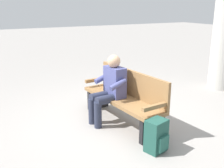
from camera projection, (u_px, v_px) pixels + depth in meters
The scene contains 4 objects.
ground_plane at pixel (121, 122), 4.70m from camera, with size 40.00×40.00×0.00m, color gray.
bench_near at pixel (125, 97), 4.60m from camera, with size 1.83×0.63×0.90m.
person_seated at pixel (109, 87), 4.54m from camera, with size 0.59×0.60×1.18m.
backpack at pixel (157, 136), 3.70m from camera, with size 0.31×0.33×0.47m.
Camera 1 is at (-3.71, 2.19, 1.98)m, focal length 42.93 mm.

